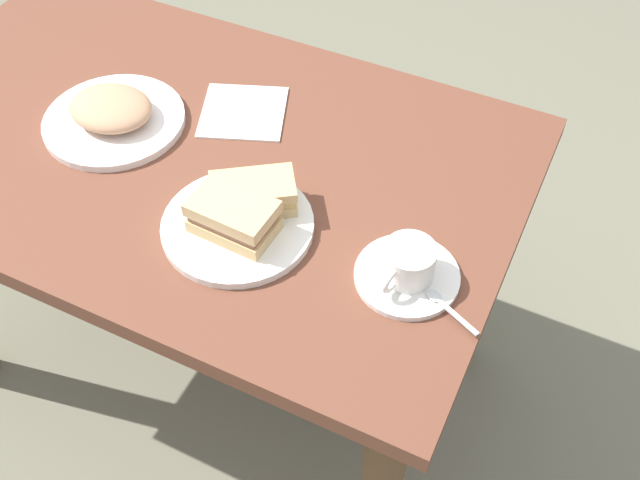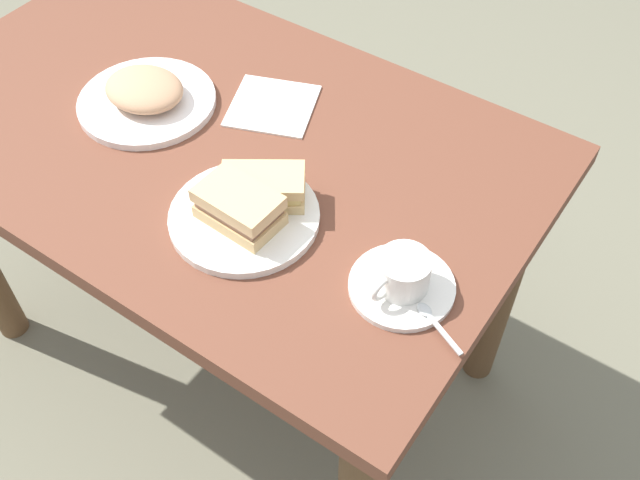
% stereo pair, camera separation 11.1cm
% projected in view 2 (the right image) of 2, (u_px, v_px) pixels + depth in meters
% --- Properties ---
extents(ground_plane, '(6.00, 6.00, 0.00)m').
position_uv_depth(ground_plane, '(241.00, 346.00, 1.85)').
color(ground_plane, '#6E6B57').
extents(dining_table, '(1.18, 0.72, 0.71)m').
position_uv_depth(dining_table, '(216.00, 181.00, 1.40)').
color(dining_table, brown).
rests_on(dining_table, ground_plane).
extents(sandwich_plate, '(0.24, 0.24, 0.01)m').
position_uv_depth(sandwich_plate, '(244.00, 217.00, 1.17)').
color(sandwich_plate, white).
rests_on(sandwich_plate, dining_table).
extents(sandwich_front, '(0.13, 0.09, 0.06)m').
position_uv_depth(sandwich_front, '(239.00, 207.00, 1.13)').
color(sandwich_front, tan).
rests_on(sandwich_front, sandwich_plate).
extents(sandwich_back, '(0.15, 0.14, 0.05)m').
position_uv_depth(sandwich_back, '(263.00, 187.00, 1.17)').
color(sandwich_back, '#D7B67A').
rests_on(sandwich_back, sandwich_plate).
extents(coffee_saucer, '(0.16, 0.16, 0.01)m').
position_uv_depth(coffee_saucer, '(402.00, 286.00, 1.08)').
color(coffee_saucer, white).
rests_on(coffee_saucer, dining_table).
extents(coffee_cup, '(0.08, 0.10, 0.06)m').
position_uv_depth(coffee_cup, '(403.00, 272.00, 1.06)').
color(coffee_cup, white).
rests_on(coffee_cup, coffee_saucer).
extents(spoon, '(0.09, 0.05, 0.01)m').
position_uv_depth(spoon, '(432.00, 319.00, 1.04)').
color(spoon, silver).
rests_on(spoon, coffee_saucer).
extents(side_plate, '(0.25, 0.25, 0.01)m').
position_uv_depth(side_plate, '(147.00, 102.00, 1.35)').
color(side_plate, white).
rests_on(side_plate, dining_table).
extents(side_food_pile, '(0.15, 0.13, 0.04)m').
position_uv_depth(side_food_pile, '(144.00, 89.00, 1.33)').
color(side_food_pile, tan).
rests_on(side_food_pile, side_plate).
extents(napkin, '(0.19, 0.19, 0.00)m').
position_uv_depth(napkin, '(272.00, 106.00, 1.35)').
color(napkin, white).
rests_on(napkin, dining_table).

